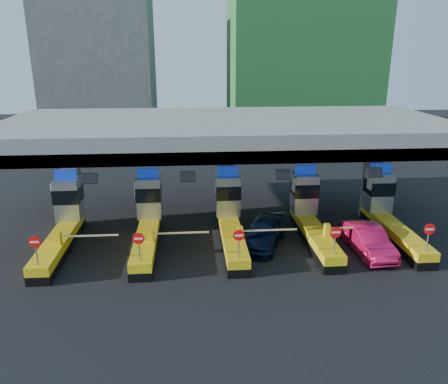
{
  "coord_description": "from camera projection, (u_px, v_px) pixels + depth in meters",
  "views": [
    {
      "loc": [
        -2.35,
        -24.73,
        11.05
      ],
      "look_at": [
        -0.39,
        0.0,
        3.07
      ],
      "focal_mm": 35.0,
      "sensor_mm": 36.0,
      "label": 1
    }
  ],
  "objects": [
    {
      "name": "toll_lane_far_left",
      "position": [
        64.0,
        221.0,
        26.11
      ],
      "size": [
        4.43,
        8.0,
        4.16
      ],
      "color": "black",
      "rests_on": "ground"
    },
    {
      "name": "red_car",
      "position": [
        368.0,
        240.0,
        24.98
      ],
      "size": [
        1.84,
        4.79,
        1.56
      ],
      "primitive_type": "imported",
      "rotation": [
        0.0,
        0.0,
        0.04
      ],
      "color": "#C40F40",
      "rests_on": "ground"
    },
    {
      "name": "toll_lane_center",
      "position": [
        230.0,
        216.0,
        26.87
      ],
      "size": [
        4.43,
        8.0,
        4.16
      ],
      "color": "black",
      "rests_on": "ground"
    },
    {
      "name": "toll_lane_left",
      "position": [
        148.0,
        219.0,
        26.49
      ],
      "size": [
        4.43,
        8.0,
        4.16
      ],
      "color": "black",
      "rests_on": "ground"
    },
    {
      "name": "van",
      "position": [
        264.0,
        232.0,
        25.94
      ],
      "size": [
        3.74,
        5.25,
        1.66
      ],
      "primitive_type": "imported",
      "rotation": [
        0.0,
        0.0,
        -0.41
      ],
      "color": "black",
      "rests_on": "ground"
    },
    {
      "name": "bg_building_concrete",
      "position": [
        99.0,
        68.0,
        57.38
      ],
      "size": [
        14.0,
        10.0,
        18.0
      ],
      "primitive_type": "cube",
      "color": "#4C4C49",
      "rests_on": "ground"
    },
    {
      "name": "toll_lane_right",
      "position": [
        310.0,
        214.0,
        27.25
      ],
      "size": [
        4.43,
        8.0,
        4.16
      ],
      "color": "black",
      "rests_on": "ground"
    },
    {
      "name": "ground",
      "position": [
        230.0,
        239.0,
        27.03
      ],
      "size": [
        120.0,
        120.0,
        0.0
      ],
      "primitive_type": "plane",
      "color": "black",
      "rests_on": "ground"
    },
    {
      "name": "toll_lane_far_right",
      "position": [
        387.0,
        212.0,
        27.62
      ],
      "size": [
        4.43,
        8.0,
        4.16
      ],
      "color": "black",
      "rests_on": "ground"
    },
    {
      "name": "toll_canopy",
      "position": [
        226.0,
        133.0,
        27.88
      ],
      "size": [
        28.0,
        12.09,
        7.0
      ],
      "color": "slate",
      "rests_on": "ground"
    },
    {
      "name": "bg_building_scaffold",
      "position": [
        303.0,
        27.0,
        54.02
      ],
      "size": [
        18.0,
        12.0,
        28.0
      ],
      "primitive_type": "cube",
      "color": "#1E5926",
      "rests_on": "ground"
    }
  ]
}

